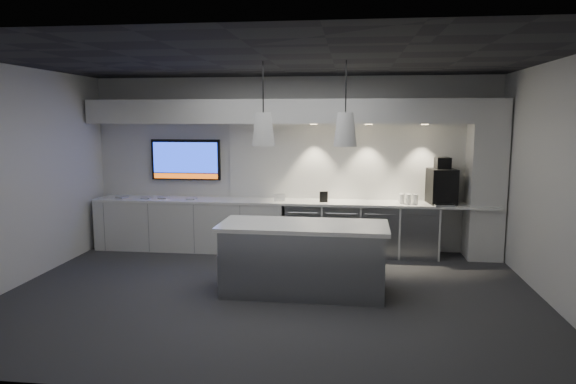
# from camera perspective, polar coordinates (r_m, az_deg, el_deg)

# --- Properties ---
(floor) EXTENTS (7.00, 7.00, 0.00)m
(floor) POSITION_cam_1_polar(r_m,az_deg,el_deg) (6.86, -1.99, -11.31)
(floor) COLOR #2F2F31
(floor) RESTS_ON ground
(ceiling) EXTENTS (7.00, 7.00, 0.00)m
(ceiling) POSITION_cam_1_polar(r_m,az_deg,el_deg) (6.51, -2.13, 14.46)
(ceiling) COLOR black
(ceiling) RESTS_ON wall_back
(wall_back) EXTENTS (7.00, 0.00, 7.00)m
(wall_back) POSITION_cam_1_polar(r_m,az_deg,el_deg) (8.98, 0.44, 3.14)
(wall_back) COLOR silver
(wall_back) RESTS_ON floor
(wall_front) EXTENTS (7.00, 0.00, 7.00)m
(wall_front) POSITION_cam_1_polar(r_m,az_deg,el_deg) (4.09, -7.55, -2.98)
(wall_front) COLOR silver
(wall_front) RESTS_ON floor
(wall_left) EXTENTS (0.00, 7.00, 7.00)m
(wall_left) POSITION_cam_1_polar(r_m,az_deg,el_deg) (7.86, -28.15, 1.46)
(wall_left) COLOR silver
(wall_left) RESTS_ON floor
(wall_right) EXTENTS (0.00, 7.00, 7.00)m
(wall_right) POSITION_cam_1_polar(r_m,az_deg,el_deg) (6.90, 28.02, 0.66)
(wall_right) COLOR silver
(wall_right) RESTS_ON floor
(back_counter) EXTENTS (6.80, 0.65, 0.04)m
(back_counter) POSITION_cam_1_polar(r_m,az_deg,el_deg) (8.74, 0.20, -1.10)
(back_counter) COLOR white
(back_counter) RESTS_ON left_base_cabinets
(left_base_cabinets) EXTENTS (3.30, 0.63, 0.86)m
(left_base_cabinets) POSITION_cam_1_polar(r_m,az_deg,el_deg) (9.19, -10.73, -3.64)
(left_base_cabinets) COLOR silver
(left_base_cabinets) RESTS_ON floor
(fridge_unit_a) EXTENTS (0.60, 0.61, 0.85)m
(fridge_unit_a) POSITION_cam_1_polar(r_m,az_deg,el_deg) (8.80, 1.82, -4.06)
(fridge_unit_a) COLOR gray
(fridge_unit_a) RESTS_ON floor
(fridge_unit_b) EXTENTS (0.60, 0.61, 0.85)m
(fridge_unit_b) POSITION_cam_1_polar(r_m,az_deg,el_deg) (8.76, 5.93, -4.14)
(fridge_unit_b) COLOR gray
(fridge_unit_b) RESTS_ON floor
(fridge_unit_c) EXTENTS (0.60, 0.61, 0.85)m
(fridge_unit_c) POSITION_cam_1_polar(r_m,az_deg,el_deg) (8.78, 10.06, -4.21)
(fridge_unit_c) COLOR gray
(fridge_unit_c) RESTS_ON floor
(fridge_unit_d) EXTENTS (0.60, 0.61, 0.85)m
(fridge_unit_d) POSITION_cam_1_polar(r_m,az_deg,el_deg) (8.83, 14.15, -4.25)
(fridge_unit_d) COLOR gray
(fridge_unit_d) RESTS_ON floor
(backsplash) EXTENTS (4.60, 0.03, 1.30)m
(backsplash) POSITION_cam_1_polar(r_m,az_deg,el_deg) (8.90, 8.14, 3.33)
(backsplash) COLOR silver
(backsplash) RESTS_ON wall_back
(soffit) EXTENTS (6.90, 0.60, 0.40)m
(soffit) POSITION_cam_1_polar(r_m,az_deg,el_deg) (8.65, 0.22, 8.92)
(soffit) COLOR silver
(soffit) RESTS_ON wall_back
(column) EXTENTS (0.55, 0.55, 2.60)m
(column) POSITION_cam_1_polar(r_m,az_deg,el_deg) (8.92, 21.11, 1.26)
(column) COLOR silver
(column) RESTS_ON floor
(wall_tv) EXTENTS (1.25, 0.07, 0.72)m
(wall_tv) POSITION_cam_1_polar(r_m,az_deg,el_deg) (9.33, -11.28, 3.54)
(wall_tv) COLOR black
(wall_tv) RESTS_ON wall_back
(island) EXTENTS (2.21, 0.98, 0.93)m
(island) POSITION_cam_1_polar(r_m,az_deg,el_deg) (6.79, 1.72, -7.36)
(island) COLOR gray
(island) RESTS_ON floor
(bin) EXTENTS (0.32, 0.32, 0.43)m
(bin) POSITION_cam_1_polar(r_m,az_deg,el_deg) (7.20, -6.66, -8.63)
(bin) COLOR gray
(bin) RESTS_ON floor
(coffee_machine) EXTENTS (0.47, 0.63, 0.76)m
(coffee_machine) POSITION_cam_1_polar(r_m,az_deg,el_deg) (8.78, 16.71, 0.79)
(coffee_machine) COLOR black
(coffee_machine) RESTS_ON back_counter
(sign_black) EXTENTS (0.14, 0.07, 0.18)m
(sign_black) POSITION_cam_1_polar(r_m,az_deg,el_deg) (8.59, 3.98, -0.53)
(sign_black) COLOR black
(sign_black) RESTS_ON back_counter
(sign_white) EXTENTS (0.18, 0.05, 0.14)m
(sign_white) POSITION_cam_1_polar(r_m,az_deg,el_deg) (8.65, -0.95, -0.59)
(sign_white) COLOR white
(sign_white) RESTS_ON back_counter
(cup_cluster) EXTENTS (0.30, 0.19, 0.16)m
(cup_cluster) POSITION_cam_1_polar(r_m,az_deg,el_deg) (8.65, 13.23, -0.74)
(cup_cluster) COLOR white
(cup_cluster) RESTS_ON back_counter
(tray_a) EXTENTS (0.20, 0.20, 0.02)m
(tray_a) POSITION_cam_1_polar(r_m,az_deg,el_deg) (9.49, -17.97, -0.56)
(tray_a) COLOR #A6A6A6
(tray_a) RESTS_ON back_counter
(tray_b) EXTENTS (0.16, 0.16, 0.02)m
(tray_b) POSITION_cam_1_polar(r_m,az_deg,el_deg) (9.29, -15.45, -0.64)
(tray_b) COLOR #A6A6A6
(tray_b) RESTS_ON back_counter
(tray_c) EXTENTS (0.18, 0.18, 0.02)m
(tray_c) POSITION_cam_1_polar(r_m,az_deg,el_deg) (9.21, -13.64, -0.64)
(tray_c) COLOR #A6A6A6
(tray_c) RESTS_ON back_counter
(tray_d) EXTENTS (0.16, 0.16, 0.02)m
(tray_d) POSITION_cam_1_polar(r_m,az_deg,el_deg) (9.03, -10.66, -0.73)
(tray_d) COLOR #A6A6A6
(tray_d) RESTS_ON back_counter
(pendant_left) EXTENTS (0.30, 0.30, 1.13)m
(pendant_left) POSITION_cam_1_polar(r_m,az_deg,el_deg) (6.62, -2.75, 7.00)
(pendant_left) COLOR silver
(pendant_left) RESTS_ON ceiling
(pendant_right) EXTENTS (0.30, 0.30, 1.13)m
(pendant_right) POSITION_cam_1_polar(r_m,az_deg,el_deg) (6.52, 6.39, 6.94)
(pendant_right) COLOR silver
(pendant_right) RESTS_ON ceiling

